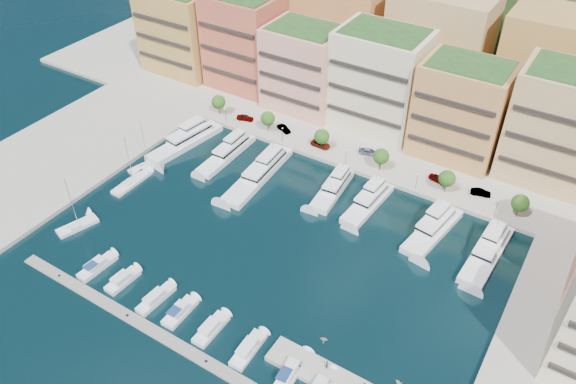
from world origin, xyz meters
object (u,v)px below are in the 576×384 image
(tree_4, at_px, (447,179))
(lamppost_2, at_px, (346,154))
(tender_1, at_px, (324,339))
(yacht_0, at_px, (187,139))
(cruiser_5, at_px, (211,329))
(yacht_1, at_px, (228,152))
(cruiser_7, at_px, (290,373))
(cruiser_3, at_px, (156,299))
(cruiser_6, at_px, (248,350))
(car_2, at_px, (321,144))
(tree_3, at_px, (381,156))
(tree_5, at_px, (520,203))
(lamppost_4, at_px, (497,206))
(yacht_4, at_px, (369,201))
(cruiser_4, at_px, (180,312))
(sailboat_2, at_px, (147,166))
(person_0, at_px, (327,364))
(cruiser_2, at_px, (122,281))
(yacht_5, at_px, (434,227))
(car_1, at_px, (284,129))
(car_5, at_px, (481,193))
(yacht_3, at_px, (334,187))
(sailboat_0, at_px, (77,226))
(tree_1, at_px, (268,118))
(car_4, at_px, (438,179))
(cruiser_1, at_px, (97,267))
(tender_3, at_px, (399,383))
(lamppost_3, at_px, (417,178))
(tree_0, at_px, (219,102))
(lamppost_0, at_px, (225,113))
(yacht_6, at_px, (488,250))
(yacht_2, at_px, (261,171))
(car_3, at_px, (369,152))

(tree_4, height_order, lamppost_2, tree_4)
(tender_1, bearing_deg, yacht_0, 45.22)
(lamppost_2, distance_m, cruiser_5, 55.94)
(yacht_1, distance_m, cruiser_7, 63.95)
(yacht_1, xyz_separation_m, cruiser_3, (16.73, -44.51, -0.54))
(cruiser_6, xyz_separation_m, car_2, (-19.41, 59.01, 1.16))
(tree_3, distance_m, car_2, 17.03)
(tree_4, bearing_deg, tree_5, 0.00)
(lamppost_4, relative_size, yacht_0, 0.19)
(yacht_4, height_order, tender_1, yacht_4)
(cruiser_4, height_order, tender_1, cruiser_4)
(sailboat_2, distance_m, person_0, 69.66)
(cruiser_2, bearing_deg, yacht_5, 45.12)
(cruiser_2, relative_size, car_1, 1.65)
(tree_3, xyz_separation_m, tree_5, (32.00, 0.00, 0.00))
(tree_3, distance_m, car_5, 23.67)
(tree_3, height_order, tender_1, tree_3)
(car_5, bearing_deg, tender_1, 154.03)
(yacht_3, distance_m, cruiser_2, 50.50)
(cruiser_7, height_order, sailboat_0, sailboat_0)
(cruiser_4, height_order, car_5, car_5)
(tree_1, relative_size, yacht_0, 0.25)
(cruiser_5, bearing_deg, car_4, 72.99)
(cruiser_1, relative_size, tender_3, 5.53)
(cruiser_1, height_order, cruiser_5, cruiser_1)
(lamppost_3, height_order, yacht_1, yacht_1)
(lamppost_4, xyz_separation_m, yacht_5, (-9.58, -10.59, -2.62))
(tree_0, bearing_deg, lamppost_0, -29.90)
(tree_4, height_order, car_1, tree_4)
(tree_0, xyz_separation_m, cruiser_2, (21.41, -58.08, -4.20))
(cruiser_3, distance_m, sailboat_2, 42.96)
(yacht_1, xyz_separation_m, car_2, (18.12, 14.51, 0.62))
(yacht_4, xyz_separation_m, cruiser_1, (-36.50, -45.84, -0.52))
(tree_5, xyz_separation_m, cruiser_2, (-58.59, -58.08, -4.20))
(tender_1, bearing_deg, yacht_6, -40.95)
(yacht_6, relative_size, car_5, 4.55)
(yacht_2, relative_size, car_5, 5.72)
(cruiser_1, relative_size, cruiser_4, 1.12)
(car_1, distance_m, car_2, 11.75)
(tree_3, xyz_separation_m, yacht_1, (-34.85, -13.58, -3.65))
(yacht_2, bearing_deg, car_3, 47.57)
(tree_5, relative_size, cruiser_5, 0.75)
(cruiser_1, distance_m, car_2, 61.36)
(lamppost_2, bearing_deg, cruiser_2, -108.43)
(car_4, bearing_deg, tree_5, -85.87)
(sailboat_0, relative_size, car_5, 2.99)
(yacht_2, height_order, cruiser_2, yacht_2)
(cruiser_4, distance_m, car_1, 62.34)
(tree_3, distance_m, person_0, 56.65)
(yacht_6, bearing_deg, cruiser_4, -133.60)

